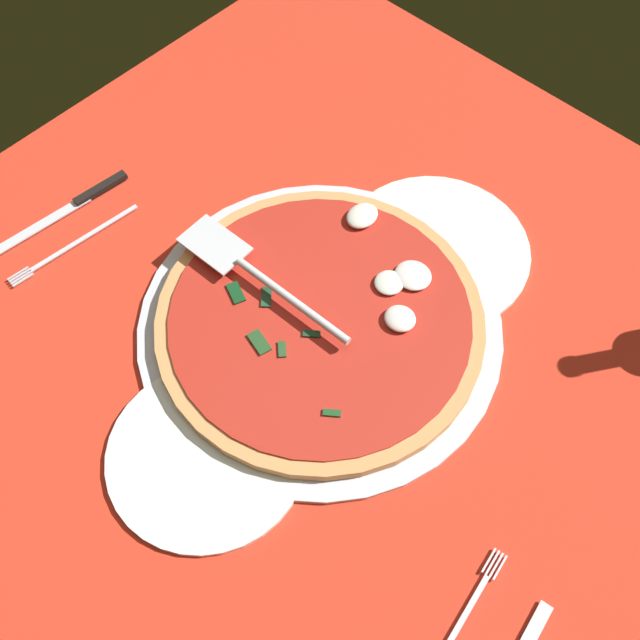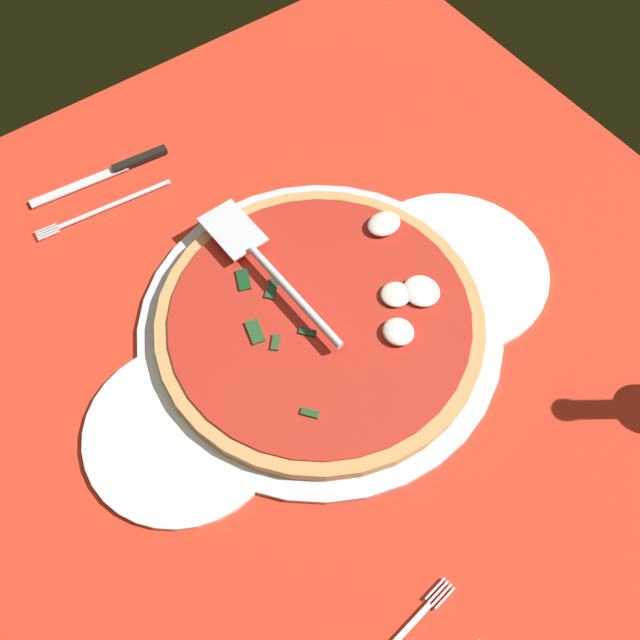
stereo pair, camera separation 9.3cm
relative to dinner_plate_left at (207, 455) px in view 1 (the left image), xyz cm
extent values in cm
cube|color=red|center=(18.37, -0.82, -1.00)|extent=(112.56, 112.56, 0.80)
cube|color=white|center=(-24.92, -0.82, -0.55)|extent=(8.66, 8.66, 0.10)
cube|color=white|center=(-16.26, -9.48, -0.55)|extent=(8.66, 8.66, 0.10)
cube|color=white|center=(-16.26, 7.84, -0.55)|extent=(8.66, 8.66, 0.10)
cube|color=silver|center=(-7.60, -18.14, -0.55)|extent=(8.66, 8.66, 0.10)
cube|color=silver|center=(-7.60, -0.82, -0.55)|extent=(8.66, 8.66, 0.10)
cube|color=white|center=(-7.60, 16.50, -0.55)|extent=(8.66, 8.66, 0.10)
cube|color=white|center=(1.05, -26.79, -0.55)|extent=(8.66, 8.66, 0.10)
cube|color=silver|center=(1.05, -9.48, -0.55)|extent=(8.66, 8.66, 0.10)
cube|color=white|center=(1.05, 7.84, -0.55)|extent=(8.66, 8.66, 0.10)
cube|color=silver|center=(1.05, 25.16, -0.55)|extent=(8.66, 8.66, 0.10)
cube|color=white|center=(9.71, -35.45, -0.55)|extent=(8.66, 8.66, 0.10)
cube|color=white|center=(9.71, -18.14, -0.55)|extent=(8.66, 8.66, 0.10)
cube|color=white|center=(9.71, -0.82, -0.55)|extent=(8.66, 8.66, 0.10)
cube|color=silver|center=(9.71, 16.50, -0.55)|extent=(8.66, 8.66, 0.10)
cube|color=white|center=(9.71, 33.82, -0.55)|extent=(8.66, 8.66, 0.10)
cube|color=white|center=(9.71, 51.13, -0.55)|extent=(8.66, 8.66, 0.10)
cube|color=silver|center=(18.37, -44.11, -0.55)|extent=(8.66, 8.66, 0.10)
cube|color=silver|center=(18.37, -26.79, -0.55)|extent=(8.66, 8.66, 0.10)
cube|color=white|center=(18.37, -9.48, -0.55)|extent=(8.66, 8.66, 0.10)
cube|color=silver|center=(18.37, 7.84, -0.55)|extent=(8.66, 8.66, 0.10)
cube|color=silver|center=(18.37, 25.16, -0.55)|extent=(8.66, 8.66, 0.10)
cube|color=white|center=(18.37, 42.48, -0.55)|extent=(8.66, 8.66, 0.10)
cube|color=silver|center=(27.03, -35.45, -0.55)|extent=(8.66, 8.66, 0.10)
cube|color=white|center=(27.03, -18.14, -0.55)|extent=(8.66, 8.66, 0.10)
cube|color=white|center=(27.03, -0.82, -0.55)|extent=(8.66, 8.66, 0.10)
cube|color=white|center=(27.03, 16.50, -0.55)|extent=(8.66, 8.66, 0.10)
cube|color=white|center=(27.03, 33.82, -0.55)|extent=(8.66, 8.66, 0.10)
cube|color=silver|center=(27.03, 51.13, -0.55)|extent=(8.66, 8.66, 0.10)
cube|color=silver|center=(35.69, -26.79, -0.55)|extent=(8.66, 8.66, 0.10)
cube|color=white|center=(35.69, -9.48, -0.55)|extent=(8.66, 8.66, 0.10)
cube|color=white|center=(35.69, 7.84, -0.55)|extent=(8.66, 8.66, 0.10)
cube|color=white|center=(35.69, 25.16, -0.55)|extent=(8.66, 8.66, 0.10)
cube|color=white|center=(35.69, 42.48, -0.55)|extent=(8.66, 8.66, 0.10)
cube|color=white|center=(44.35, -18.14, -0.55)|extent=(8.66, 8.66, 0.10)
cube|color=silver|center=(44.35, -0.82, -0.55)|extent=(8.66, 8.66, 0.10)
cube|color=silver|center=(44.35, 16.50, -0.55)|extent=(8.66, 8.66, 0.10)
cube|color=white|center=(44.35, 33.82, -0.55)|extent=(8.66, 8.66, 0.10)
cube|color=white|center=(44.35, 51.13, -0.55)|extent=(8.66, 8.66, 0.10)
cube|color=silver|center=(53.01, -9.48, -0.55)|extent=(8.66, 8.66, 0.10)
cube|color=white|center=(53.01, 7.84, -0.55)|extent=(8.66, 8.66, 0.10)
cube|color=silver|center=(53.01, 25.16, -0.55)|extent=(8.66, 8.66, 0.10)
cube|color=white|center=(53.01, 42.48, -0.55)|extent=(8.66, 8.66, 0.10)
cube|color=silver|center=(61.67, -18.14, -0.55)|extent=(8.66, 8.66, 0.10)
cube|color=silver|center=(61.67, -0.82, -0.55)|extent=(8.66, 8.66, 0.10)
cube|color=silver|center=(61.67, 16.50, -0.55)|extent=(8.66, 8.66, 0.10)
cube|color=silver|center=(61.67, 33.82, -0.55)|extent=(8.66, 8.66, 0.10)
cube|color=white|center=(61.67, 51.13, -0.55)|extent=(8.66, 8.66, 0.10)
cube|color=silver|center=(70.32, -9.48, -0.55)|extent=(8.66, 8.66, 0.10)
cube|color=silver|center=(70.32, 7.84, -0.55)|extent=(8.66, 8.66, 0.10)
cube|color=white|center=(70.32, 25.16, -0.55)|extent=(8.66, 8.66, 0.10)
cube|color=white|center=(70.32, 42.48, -0.55)|extent=(8.66, 8.66, 0.10)
cylinder|color=silver|center=(20.89, 2.23, 0.00)|extent=(44.84, 44.84, 1.00)
cylinder|color=white|center=(0.00, 0.00, 0.00)|extent=(22.61, 22.61, 1.00)
cylinder|color=white|center=(39.77, -1.07, 0.00)|extent=(24.77, 24.77, 1.00)
cylinder|color=#DE9556|center=(20.89, 2.23, 1.25)|extent=(40.16, 40.16, 1.49)
cylinder|color=red|center=(20.89, 2.23, 2.14)|extent=(36.85, 36.85, 0.30)
ellipsoid|color=silver|center=(30.11, -1.08, 2.75)|extent=(3.74, 3.67, 0.90)
ellipsoid|color=white|center=(35.61, 8.52, 2.92)|extent=(4.59, 3.71, 1.25)
ellipsoid|color=white|center=(32.97, -2.29, 2.78)|extent=(4.44, 4.72, 0.97)
ellipsoid|color=white|center=(26.98, -5.20, 2.89)|extent=(3.70, 3.90, 1.20)
cube|color=#20462C|center=(18.59, 8.86, 2.44)|extent=(2.94, 2.79, 0.30)
cube|color=#11411D|center=(16.25, 12.06, 2.44)|extent=(2.56, 3.40, 0.30)
cube|color=#274F27|center=(14.48, 2.32, 2.44)|extent=(2.09, 2.17, 0.30)
cube|color=#1D4C22|center=(12.49, -7.48, 2.44)|extent=(1.89, 2.10, 0.30)
cube|color=#244D25|center=(13.31, 4.97, 2.44)|extent=(2.36, 3.55, 0.30)
cube|color=#1A3F25|center=(18.73, 1.23, 2.44)|extent=(2.01, 2.19, 0.30)
cube|color=silver|center=(18.95, 18.63, 3.70)|extent=(5.77, 8.63, 0.30)
cylinder|color=silver|center=(19.50, 5.58, 4.05)|extent=(1.75, 17.74, 1.00)
cube|color=silver|center=(12.33, -31.35, 0.23)|extent=(3.00, 0.64, 0.25)
cube|color=silver|center=(12.26, -30.92, 0.23)|extent=(3.00, 0.64, 0.25)
cube|color=silver|center=(12.20, -30.48, 0.23)|extent=(3.00, 0.64, 0.25)
cube|color=silver|center=(12.14, -30.05, 0.23)|extent=(3.00, 0.64, 0.25)
cube|color=white|center=(9.79, 36.97, -0.20)|extent=(19.65, 14.33, 0.60)
cube|color=silver|center=(9.50, 34.17, 0.23)|extent=(16.24, 2.25, 0.25)
cube|color=silver|center=(-0.01, 35.81, 0.23)|extent=(3.01, 0.52, 0.25)
cube|color=silver|center=(-0.06, 35.37, 0.23)|extent=(3.01, 0.52, 0.25)
cube|color=silver|center=(-0.10, 34.93, 0.23)|extent=(3.01, 0.52, 0.25)
cube|color=silver|center=(-0.15, 34.49, 0.23)|extent=(3.01, 0.52, 0.25)
cube|color=black|center=(16.10, 39.16, 0.50)|extent=(8.15, 2.01, 0.80)
cube|color=silver|center=(7.06, 40.08, 0.23)|extent=(14.19, 2.83, 0.25)
camera|label=1|loc=(-14.44, -30.94, 81.42)|focal=43.16mm
camera|label=2|loc=(-7.42, -37.10, 81.42)|focal=43.16mm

